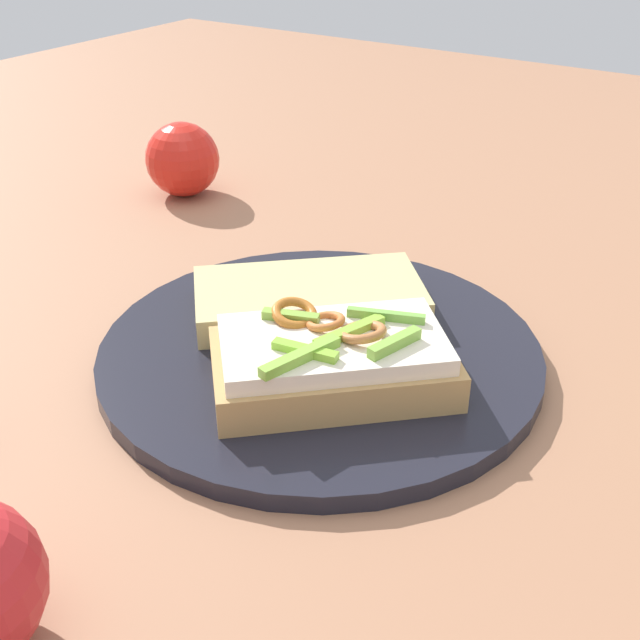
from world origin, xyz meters
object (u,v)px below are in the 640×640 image
at_px(sandwich, 333,360).
at_px(bread_slice_side, 309,298).
at_px(plate, 320,352).
at_px(apple_1, 183,159).

distance_m(sandwich, bread_slice_side, 0.10).
height_order(plate, bread_slice_side, bread_slice_side).
height_order(plate, sandwich, sandwich).
relative_size(plate, sandwich, 1.79).
distance_m(plate, sandwich, 0.06).
xyz_separation_m(plate, apple_1, (0.30, -0.19, 0.03)).
distance_m(sandwich, apple_1, 0.40).
xyz_separation_m(plate, bread_slice_side, (0.03, -0.04, 0.02)).
bearing_deg(apple_1, sandwich, 145.35).
bearing_deg(plate, apple_1, -32.90).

